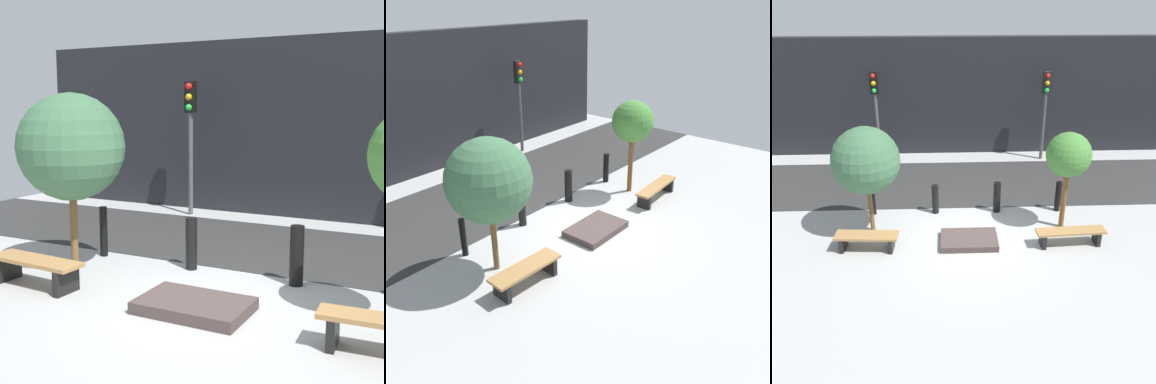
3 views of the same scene
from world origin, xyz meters
TOP-DOWN VIEW (x-y plane):
  - ground_plane at (0.00, 0.00)m, footprint 18.00×18.00m
  - road_strip at (0.00, 3.61)m, footprint 18.00×3.68m
  - building_facade at (0.00, 6.78)m, footprint 16.20×0.50m
  - bench_left at (-2.64, -0.38)m, footprint 1.63×0.56m
  - bench_right at (2.64, -0.38)m, footprint 1.83×0.50m
  - planter_bed at (0.00, -0.18)m, footprint 1.50×0.99m
  - tree_behind_left_bench at (-2.64, 0.55)m, footprint 1.77×1.77m
  - tree_behind_right_bench at (2.64, 0.55)m, footprint 1.20×1.20m
  - bollard_far_left at (-2.75, 1.51)m, footprint 0.14×0.14m
  - bollard_left at (-0.92, 1.51)m, footprint 0.20×0.20m
  - bollard_center at (0.92, 1.51)m, footprint 0.22×0.22m
  - bollard_right at (2.75, 1.51)m, footprint 0.18×0.18m
  - traffic_light_west at (-3.12, 5.73)m, footprint 0.28×0.27m
  - traffic_light_mid_west at (3.12, 5.73)m, footprint 0.28×0.27m

SIDE VIEW (x-z plane):
  - ground_plane at x=0.00m, z-range 0.00..0.00m
  - road_strip at x=0.00m, z-range 0.00..0.01m
  - planter_bed at x=0.00m, z-range 0.00..0.17m
  - bench_left at x=-2.64m, z-range 0.09..0.54m
  - bench_right at x=2.64m, z-range 0.10..0.55m
  - bollard_left at x=-0.92m, z-range 0.00..0.90m
  - bollard_far_left at x=-2.75m, z-range 0.00..0.93m
  - bollard_right at x=2.75m, z-range 0.00..0.94m
  - bollard_center at x=0.92m, z-range 0.00..0.95m
  - tree_behind_left_bench at x=-2.64m, z-range 0.60..3.59m
  - tree_behind_right_bench at x=2.64m, z-range 0.76..3.54m
  - building_facade at x=0.00m, z-range 0.00..4.46m
  - traffic_light_mid_west at x=3.12m, z-range 0.65..4.00m
  - traffic_light_west at x=-3.12m, z-range 0.66..4.05m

